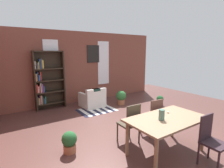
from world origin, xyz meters
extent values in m
plane|color=#55312D|center=(0.00, 0.00, 0.00)|extent=(10.48, 10.48, 0.00)
cube|color=brown|center=(0.00, 4.09, 1.44)|extent=(7.41, 0.12, 2.88)
cube|color=white|center=(-1.12, 4.02, 1.58)|extent=(0.55, 0.02, 1.87)
cube|color=white|center=(1.12, 4.02, 1.58)|extent=(0.55, 0.02, 1.87)
cube|color=#87694E|center=(-0.10, -0.49, 0.75)|extent=(1.64, 0.96, 0.04)
cylinder|color=#87694E|center=(-0.82, -0.87, 0.37)|extent=(0.07, 0.07, 0.73)
cylinder|color=#87694E|center=(0.62, -0.87, 0.37)|extent=(0.07, 0.07, 0.73)
cylinder|color=#87694E|center=(-0.82, -0.10, 0.37)|extent=(0.07, 0.07, 0.73)
cylinder|color=#87694E|center=(0.62, -0.10, 0.37)|extent=(0.07, 0.07, 0.73)
cylinder|color=#4C7266|center=(-0.27, -0.49, 0.88)|extent=(0.12, 0.12, 0.21)
cylinder|color=silver|center=(0.14, -0.31, 0.79)|extent=(0.04, 0.04, 0.04)
cube|color=#2E1E25|center=(0.27, -1.27, 0.45)|extent=(0.41, 0.41, 0.04)
cube|color=#2E1E25|center=(0.28, -1.08, 0.70)|extent=(0.38, 0.04, 0.50)
cylinder|color=#2E1E25|center=(0.09, -1.44, 0.21)|extent=(0.04, 0.04, 0.43)
cylinder|color=#2E1E25|center=(0.10, -1.08, 0.21)|extent=(0.04, 0.04, 0.43)
cylinder|color=#2E1E25|center=(0.46, -1.09, 0.21)|extent=(0.04, 0.04, 0.43)
cube|color=#3B3224|center=(-0.47, 0.30, 0.45)|extent=(0.41, 0.41, 0.04)
cube|color=#3B3224|center=(-0.47, 0.11, 0.70)|extent=(0.38, 0.04, 0.50)
cylinder|color=#3B3224|center=(-0.28, 0.47, 0.21)|extent=(0.04, 0.04, 0.43)
cylinder|color=#3B3224|center=(-0.64, 0.48, 0.21)|extent=(0.04, 0.04, 0.43)
cylinder|color=#3B3224|center=(-0.29, 0.11, 0.21)|extent=(0.04, 0.04, 0.43)
cylinder|color=#3B3224|center=(-0.65, 0.12, 0.21)|extent=(0.04, 0.04, 0.43)
cube|color=#52332B|center=(0.27, 0.30, 0.45)|extent=(0.42, 0.42, 0.04)
cube|color=#52332B|center=(0.26, 0.11, 0.70)|extent=(0.38, 0.05, 0.50)
cylinder|color=#52332B|center=(0.46, 0.46, 0.21)|extent=(0.04, 0.04, 0.43)
cylinder|color=#52332B|center=(0.10, 0.49, 0.21)|extent=(0.04, 0.04, 0.43)
cylinder|color=#52332B|center=(0.44, 0.11, 0.21)|extent=(0.04, 0.04, 0.43)
cylinder|color=#52332B|center=(0.08, 0.13, 0.21)|extent=(0.04, 0.04, 0.43)
cube|color=#2D2319|center=(-1.79, 3.84, 1.06)|extent=(0.04, 0.29, 2.12)
cube|color=#2D2319|center=(-0.78, 3.84, 1.06)|extent=(0.04, 0.29, 2.12)
cube|color=#2D2319|center=(-1.28, 3.97, 1.06)|extent=(1.06, 0.01, 2.12)
cube|color=#2D2319|center=(-1.28, 3.84, 0.21)|extent=(1.02, 0.29, 0.04)
cube|color=#4C4C51|center=(-1.75, 3.84, 0.37)|extent=(0.04, 0.20, 0.28)
cube|color=gold|center=(-1.71, 3.84, 0.35)|extent=(0.03, 0.22, 0.24)
cube|color=#8C4C8C|center=(-1.66, 3.84, 0.39)|extent=(0.04, 0.20, 0.31)
cube|color=gold|center=(-1.62, 3.84, 0.39)|extent=(0.03, 0.23, 0.32)
cube|color=#4C4C51|center=(-1.58, 3.84, 0.38)|extent=(0.04, 0.19, 0.29)
cube|color=#284C8C|center=(-1.53, 3.84, 0.33)|extent=(0.03, 0.23, 0.19)
cube|color=#33724C|center=(-1.49, 3.84, 0.36)|extent=(0.03, 0.21, 0.26)
cube|color=#2D2319|center=(-1.28, 3.84, 0.64)|extent=(1.02, 0.29, 0.04)
cube|color=#B22D28|center=(-1.75, 3.84, 0.80)|extent=(0.05, 0.24, 0.30)
cube|color=white|center=(-1.70, 3.84, 0.77)|extent=(0.03, 0.18, 0.23)
cube|color=#B22D28|center=(-1.66, 3.84, 0.78)|extent=(0.04, 0.17, 0.25)
cube|color=white|center=(-1.61, 3.84, 0.83)|extent=(0.03, 0.21, 0.34)
cube|color=#8C4C8C|center=(-1.57, 3.84, 0.81)|extent=(0.04, 0.23, 0.30)
cube|color=#284C8C|center=(-1.52, 3.84, 0.76)|extent=(0.04, 0.23, 0.22)
cube|color=#2D2319|center=(-1.28, 3.84, 1.06)|extent=(1.02, 0.29, 0.04)
cube|color=orange|center=(-1.75, 3.84, 1.21)|extent=(0.05, 0.24, 0.25)
cube|color=#284C8C|center=(-1.69, 3.84, 1.22)|extent=(0.03, 0.17, 0.29)
cube|color=#284C8C|center=(-1.64, 3.84, 1.18)|extent=(0.05, 0.23, 0.20)
cube|color=#B22D28|center=(-1.59, 3.84, 1.23)|extent=(0.04, 0.14, 0.31)
cube|color=#2D2319|center=(-1.28, 3.84, 1.48)|extent=(1.02, 0.29, 0.04)
cube|color=white|center=(-1.75, 3.84, 1.63)|extent=(0.05, 0.16, 0.26)
cube|color=#4C4C51|center=(-1.69, 3.84, 1.60)|extent=(0.03, 0.24, 0.19)
cube|color=gold|center=(-1.64, 3.84, 1.62)|extent=(0.03, 0.24, 0.24)
cube|color=#284C8C|center=(-1.60, 3.84, 1.67)|extent=(0.03, 0.23, 0.33)
cube|color=#4C4C51|center=(-1.55, 3.84, 1.68)|extent=(0.03, 0.21, 0.35)
cube|color=gold|center=(-1.49, 3.84, 1.65)|extent=(0.05, 0.21, 0.30)
cube|color=#2D2319|center=(-1.28, 3.84, 2.10)|extent=(1.02, 0.29, 0.04)
cube|color=silver|center=(0.09, 3.18, 0.20)|extent=(0.83, 0.83, 0.40)
cube|color=silver|center=(0.10, 2.86, 0.57)|extent=(0.81, 0.19, 0.35)
cube|color=silver|center=(0.43, 3.19, 0.48)|extent=(0.14, 0.72, 0.15)
cube|color=silver|center=(-0.25, 3.17, 0.48)|extent=(0.14, 0.72, 0.15)
cube|color=#19382D|center=(0.10, 2.86, 0.71)|extent=(0.29, 0.18, 0.08)
cylinder|color=#9E6042|center=(1.17, 2.76, 0.10)|extent=(0.28, 0.28, 0.20)
sphere|color=#2D6B33|center=(1.17, 2.76, 0.36)|extent=(0.40, 0.40, 0.40)
cylinder|color=#9E6042|center=(-1.76, 0.65, 0.09)|extent=(0.26, 0.26, 0.17)
sphere|color=#235B2D|center=(-1.76, 0.65, 0.30)|extent=(0.32, 0.32, 0.32)
cylinder|color=#333338|center=(2.38, 1.82, 0.07)|extent=(0.23, 0.23, 0.14)
sphere|color=#235B2D|center=(2.38, 1.82, 0.25)|extent=(0.27, 0.27, 0.27)
cube|color=#1E1E33|center=(-0.58, 2.69, 0.00)|extent=(0.13, 0.94, 0.01)
cube|color=white|center=(-0.45, 2.69, 0.00)|extent=(0.13, 0.94, 0.01)
cube|color=#1E1E33|center=(-0.32, 2.69, 0.00)|extent=(0.13, 0.94, 0.01)
cube|color=white|center=(-0.19, 2.69, 0.00)|extent=(0.13, 0.94, 0.01)
cube|color=#1E1E33|center=(-0.05, 2.69, 0.00)|extent=(0.13, 0.94, 0.01)
cube|color=white|center=(0.08, 2.69, 0.00)|extent=(0.13, 0.94, 0.01)
cube|color=#1E1E33|center=(0.21, 2.69, 0.00)|extent=(0.13, 0.94, 0.01)
cube|color=white|center=(0.34, 2.69, 0.00)|extent=(0.13, 0.94, 0.01)
cube|color=#1E1E33|center=(0.47, 2.69, 0.00)|extent=(0.13, 0.94, 0.01)
cube|color=white|center=(0.60, 2.69, 0.00)|extent=(0.13, 0.94, 0.01)
cube|color=black|center=(0.62, 4.01, 1.99)|extent=(0.56, 0.03, 0.72)
camera|label=1|loc=(-2.91, -2.65, 2.11)|focal=28.12mm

